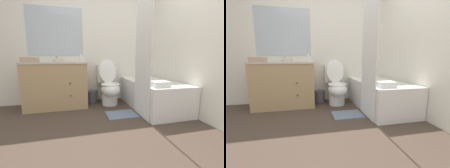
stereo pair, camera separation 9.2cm
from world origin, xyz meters
The scene contains 14 objects.
ground_plane centered at (0.00, 0.00, 0.00)m, with size 14.00×14.00×0.00m, color #47382D.
wall_back centered at (-0.01, 1.72, 1.25)m, with size 8.00×0.06×2.50m.
wall_right centered at (1.37, 0.85, 1.25)m, with size 0.05×2.69×2.50m.
vanity_cabinet centered at (-0.79, 1.41, 0.44)m, with size 1.12×0.61×0.86m.
sink_faucet centered at (-0.79, 1.60, 0.89)m, with size 0.14×0.12×0.12m.
toilet centered at (0.21, 1.34, 0.36)m, with size 0.40×0.69×0.90m.
bathtub centered at (0.95, 0.95, 0.26)m, with size 0.77×1.48×0.51m.
shower_curtain centered at (0.55, 0.56, 0.98)m, with size 0.01×0.53×1.96m.
wastebasket centered at (-0.12, 1.53, 0.13)m, with size 0.23×0.23×0.25m.
tissue_box centered at (-0.73, 1.59, 0.90)m, with size 0.13×0.15×0.10m.
soap_dispenser centered at (-0.33, 1.42, 0.93)m, with size 0.05×0.05×0.17m.
hand_towel_folded centered at (-1.18, 1.25, 0.90)m, with size 0.26×0.18×0.08m.
bath_towel_folded centered at (0.76, 0.40, 0.55)m, with size 0.26×0.18×0.08m.
bath_mat centered at (0.26, 0.69, 0.01)m, with size 0.49×0.37×0.02m.
Camera 1 is at (-0.47, -1.55, 0.93)m, focal length 24.00 mm.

